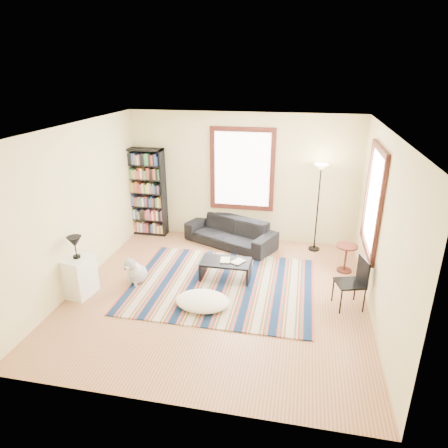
% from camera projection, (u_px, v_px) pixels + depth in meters
% --- Properties ---
extents(floor, '(5.00, 5.00, 0.10)m').
position_uv_depth(floor, '(218.00, 296.00, 6.93)').
color(floor, tan).
rests_on(floor, ground).
extents(ceiling, '(5.00, 5.00, 0.10)m').
position_uv_depth(ceiling, '(217.00, 126.00, 5.86)').
color(ceiling, white).
rests_on(ceiling, floor).
extents(wall_back, '(5.00, 0.10, 2.80)m').
position_uv_depth(wall_back, '(243.00, 178.00, 8.72)').
color(wall_back, beige).
rests_on(wall_back, floor).
extents(wall_front, '(5.00, 0.10, 2.80)m').
position_uv_depth(wall_front, '(165.00, 304.00, 4.07)').
color(wall_front, beige).
rests_on(wall_front, floor).
extents(wall_left, '(0.10, 5.00, 2.80)m').
position_uv_depth(wall_left, '(73.00, 208.00, 6.87)').
color(wall_left, beige).
rests_on(wall_left, floor).
extents(wall_right, '(0.10, 5.00, 2.80)m').
position_uv_depth(wall_right, '(385.00, 230.00, 5.93)').
color(wall_right, beige).
rests_on(wall_right, floor).
extents(window_back, '(1.20, 0.06, 1.60)m').
position_uv_depth(window_back, '(242.00, 169.00, 8.58)').
color(window_back, white).
rests_on(window_back, wall_back).
extents(window_right, '(0.06, 1.20, 1.60)m').
position_uv_depth(window_right, '(374.00, 200.00, 6.60)').
color(window_right, white).
rests_on(window_right, wall_right).
extents(rug, '(3.24, 2.59, 0.02)m').
position_uv_depth(rug, '(221.00, 285.00, 7.17)').
color(rug, '#0D2345').
rests_on(rug, floor).
extents(sofa, '(2.14, 1.52, 0.58)m').
position_uv_depth(sofa, '(230.00, 232.00, 8.71)').
color(sofa, black).
rests_on(sofa, floor).
extents(bookshelf, '(0.90, 0.30, 2.00)m').
position_uv_depth(bookshelf, '(146.00, 192.00, 9.06)').
color(bookshelf, black).
rests_on(bookshelf, floor).
extents(coffee_table, '(1.02, 0.80, 0.36)m').
position_uv_depth(coffee_table, '(226.00, 270.00, 7.33)').
color(coffee_table, black).
rests_on(coffee_table, floor).
extents(book_a, '(0.26, 0.20, 0.02)m').
position_uv_depth(book_a, '(220.00, 260.00, 7.28)').
color(book_a, beige).
rests_on(book_a, coffee_table).
extents(book_b, '(0.28, 0.31, 0.02)m').
position_uv_depth(book_b, '(234.00, 260.00, 7.28)').
color(book_b, beige).
rests_on(book_b, coffee_table).
extents(floor_cushion, '(1.02, 0.86, 0.22)m').
position_uv_depth(floor_cushion, '(203.00, 301.00, 6.48)').
color(floor_cushion, white).
rests_on(floor_cushion, floor).
extents(floor_lamp, '(0.38, 0.38, 1.86)m').
position_uv_depth(floor_lamp, '(318.00, 209.00, 8.23)').
color(floor_lamp, black).
rests_on(floor_lamp, floor).
extents(side_table, '(0.41, 0.41, 0.54)m').
position_uv_depth(side_table, '(346.00, 258.00, 7.57)').
color(side_table, '#401910').
rests_on(side_table, floor).
extents(folding_chair, '(0.52, 0.50, 0.86)m').
position_uv_depth(folding_chair, '(350.00, 283.00, 6.38)').
color(folding_chair, black).
rests_on(folding_chair, floor).
extents(white_cabinet, '(0.45, 0.55, 0.70)m').
position_uv_depth(white_cabinet, '(80.00, 276.00, 6.76)').
color(white_cabinet, white).
rests_on(white_cabinet, floor).
extents(table_lamp, '(0.28, 0.28, 0.38)m').
position_uv_depth(table_lamp, '(75.00, 247.00, 6.56)').
color(table_lamp, black).
rests_on(table_lamp, white_cabinet).
extents(dog, '(0.48, 0.61, 0.54)m').
position_uv_depth(dog, '(137.00, 269.00, 7.18)').
color(dog, silver).
rests_on(dog, floor).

